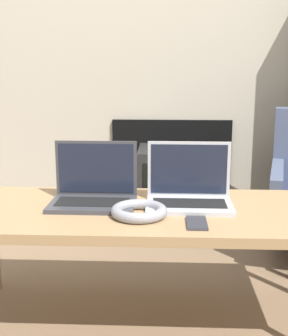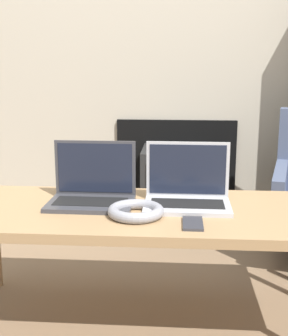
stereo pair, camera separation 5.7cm
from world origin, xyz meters
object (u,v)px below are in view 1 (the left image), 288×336
at_px(laptop_right, 189,191).
at_px(headphones, 140,211).
at_px(laptop_left, 94,190).
at_px(phone, 197,223).
at_px(tv, 172,186).

xyz_separation_m(laptop_right, headphones, (-0.18, -0.15, -0.03)).
bearing_deg(laptop_left, laptop_right, 0.85).
bearing_deg(phone, tv, 92.81).
relative_size(laptop_right, tv, 0.68).
bearing_deg(laptop_left, tv, 74.61).
height_order(headphones, phone, headphones).
distance_m(laptop_right, phone, 0.23).
bearing_deg(laptop_left, phone, -29.68).
height_order(laptop_left, headphones, laptop_left).
xyz_separation_m(laptop_right, phone, (0.02, -0.22, -0.05)).
bearing_deg(laptop_right, tv, 93.06).
distance_m(laptop_left, laptop_right, 0.36).
xyz_separation_m(laptop_left, headphones, (0.19, -0.15, -0.03)).
distance_m(laptop_left, headphones, 0.24).
relative_size(phone, tv, 0.28).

